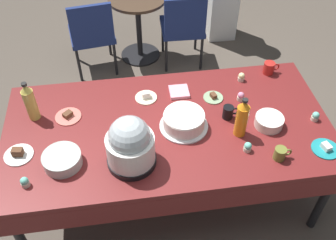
# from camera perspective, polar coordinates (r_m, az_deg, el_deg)

# --- Properties ---
(ground) EXTENTS (9.00, 9.00, 0.00)m
(ground) POSITION_cam_1_polar(r_m,az_deg,el_deg) (3.15, 0.00, -10.27)
(ground) COLOR brown
(potluck_table) EXTENTS (2.20, 1.10, 0.75)m
(potluck_table) POSITION_cam_1_polar(r_m,az_deg,el_deg) (2.61, 0.00, -1.72)
(potluck_table) COLOR maroon
(potluck_table) RESTS_ON ground
(frosted_layer_cake) EXTENTS (0.33, 0.33, 0.11)m
(frosted_layer_cake) POSITION_cam_1_polar(r_m,az_deg,el_deg) (2.52, 2.40, -0.13)
(frosted_layer_cake) COLOR silver
(frosted_layer_cake) RESTS_ON potluck_table
(slow_cooker) EXTENTS (0.30, 0.30, 0.35)m
(slow_cooker) POSITION_cam_1_polar(r_m,az_deg,el_deg) (2.25, -5.67, -3.65)
(slow_cooker) COLOR black
(slow_cooker) RESTS_ON potluck_table
(glass_salad_bowl) EXTENTS (0.24, 0.24, 0.08)m
(glass_salad_bowl) POSITION_cam_1_polar(r_m,az_deg,el_deg) (2.41, -15.55, -5.74)
(glass_salad_bowl) COLOR #B2C6BC
(glass_salad_bowl) RESTS_ON potluck_table
(ceramic_snack_bowl) EXTENTS (0.19, 0.19, 0.07)m
(ceramic_snack_bowl) POSITION_cam_1_polar(r_m,az_deg,el_deg) (2.63, 14.88, -0.18)
(ceramic_snack_bowl) COLOR silver
(ceramic_snack_bowl) RESTS_ON potluck_table
(dessert_plate_sage) EXTENTS (0.14, 0.14, 0.04)m
(dessert_plate_sage) POSITION_cam_1_polar(r_m,az_deg,el_deg) (2.78, 6.78, 3.43)
(dessert_plate_sage) COLOR #8CA87F
(dessert_plate_sage) RESTS_ON potluck_table
(dessert_plate_teal) EXTENTS (0.18, 0.18, 0.04)m
(dessert_plate_teal) POSITION_cam_1_polar(r_m,az_deg,el_deg) (2.62, 22.52, -3.92)
(dessert_plate_teal) COLOR teal
(dessert_plate_teal) RESTS_ON potluck_table
(dessert_plate_coral) EXTENTS (0.18, 0.18, 0.04)m
(dessert_plate_coral) POSITION_cam_1_polar(r_m,az_deg,el_deg) (2.71, -14.72, 0.58)
(dessert_plate_coral) COLOR #E07266
(dessert_plate_coral) RESTS_ON potluck_table
(dessert_plate_white) EXTENTS (0.18, 0.18, 0.06)m
(dessert_plate_white) POSITION_cam_1_polar(r_m,az_deg,el_deg) (2.56, -21.49, -4.74)
(dessert_plate_white) COLOR white
(dessert_plate_white) RESTS_ON potluck_table
(dessert_plate_cream) EXTENTS (0.16, 0.16, 0.05)m
(dessert_plate_cream) POSITION_cam_1_polar(r_m,az_deg,el_deg) (2.76, -3.31, 3.52)
(dessert_plate_cream) COLOR beige
(dessert_plate_cream) RESTS_ON potluck_table
(cupcake_berry) EXTENTS (0.05, 0.05, 0.07)m
(cupcake_berry) POSITION_cam_1_polar(r_m,az_deg,el_deg) (2.78, 10.83, 3.48)
(cupcake_berry) COLOR beige
(cupcake_berry) RESTS_ON potluck_table
(cupcake_vanilla) EXTENTS (0.05, 0.05, 0.07)m
(cupcake_vanilla) POSITION_cam_1_polar(r_m,az_deg,el_deg) (2.45, 11.84, -3.97)
(cupcake_vanilla) COLOR beige
(cupcake_vanilla) RESTS_ON potluck_table
(cupcake_lemon) EXTENTS (0.05, 0.05, 0.07)m
(cupcake_lemon) POSITION_cam_1_polar(r_m,az_deg,el_deg) (2.38, -20.65, -8.69)
(cupcake_lemon) COLOR beige
(cupcake_lemon) RESTS_ON potluck_table
(cupcake_rose) EXTENTS (0.05, 0.05, 0.07)m
(cupcake_rose) POSITION_cam_1_polar(r_m,az_deg,el_deg) (2.77, 21.20, 0.51)
(cupcake_rose) COLOR beige
(cupcake_rose) RESTS_ON potluck_table
(cupcake_cocoa) EXTENTS (0.05, 0.05, 0.07)m
(cupcake_cocoa) POSITION_cam_1_polar(r_m,az_deg,el_deg) (2.95, 10.93, 6.35)
(cupcake_cocoa) COLOR beige
(cupcake_cocoa) RESTS_ON potluck_table
(soda_bottle_ginger_ale) EXTENTS (0.08, 0.08, 0.30)m
(soda_bottle_ginger_ale) POSITION_cam_1_polar(r_m,az_deg,el_deg) (2.69, -19.94, 2.54)
(soda_bottle_ginger_ale) COLOR gold
(soda_bottle_ginger_ale) RESTS_ON potluck_table
(soda_bottle_orange_juice) EXTENTS (0.08, 0.08, 0.30)m
(soda_bottle_orange_juice) POSITION_cam_1_polar(r_m,az_deg,el_deg) (2.46, 11.00, 0.27)
(soda_bottle_orange_juice) COLOR orange
(soda_bottle_orange_juice) RESTS_ON potluck_table
(coffee_mug_black) EXTENTS (0.11, 0.07, 0.09)m
(coffee_mug_black) POSITION_cam_1_polar(r_m,az_deg,el_deg) (2.62, 9.04, 1.17)
(coffee_mug_black) COLOR black
(coffee_mug_black) RESTS_ON potluck_table
(coffee_mug_red) EXTENTS (0.13, 0.08, 0.09)m
(coffee_mug_red) POSITION_cam_1_polar(r_m,az_deg,el_deg) (3.06, 14.91, 7.54)
(coffee_mug_red) COLOR #B2231E
(coffee_mug_red) RESTS_ON potluck_table
(coffee_mug_olive) EXTENTS (0.11, 0.07, 0.09)m
(coffee_mug_olive) POSITION_cam_1_polar(r_m,az_deg,el_deg) (2.45, 16.47, -4.84)
(coffee_mug_olive) COLOR olive
(coffee_mug_olive) RESTS_ON potluck_table
(paper_napkin_stack) EXTENTS (0.14, 0.14, 0.02)m
(paper_napkin_stack) POSITION_cam_1_polar(r_m,az_deg,el_deg) (2.80, 1.67, 4.25)
(paper_napkin_stack) COLOR pink
(paper_napkin_stack) RESTS_ON potluck_table
(maroon_chair_left) EXTENTS (0.50, 0.50, 0.85)m
(maroon_chair_left) POSITION_cam_1_polar(r_m,az_deg,el_deg) (4.02, -11.33, 12.76)
(maroon_chair_left) COLOR navy
(maroon_chair_left) RESTS_ON ground
(maroon_chair_right) EXTENTS (0.46, 0.46, 0.85)m
(maroon_chair_right) POSITION_cam_1_polar(r_m,az_deg,el_deg) (4.06, 2.29, 14.00)
(maroon_chair_right) COLOR navy
(maroon_chair_right) RESTS_ON ground
(round_cafe_table) EXTENTS (0.60, 0.60, 0.72)m
(round_cafe_table) POSITION_cam_1_polar(r_m,az_deg,el_deg) (4.20, -4.49, 15.18)
(round_cafe_table) COLOR #473323
(round_cafe_table) RESTS_ON ground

